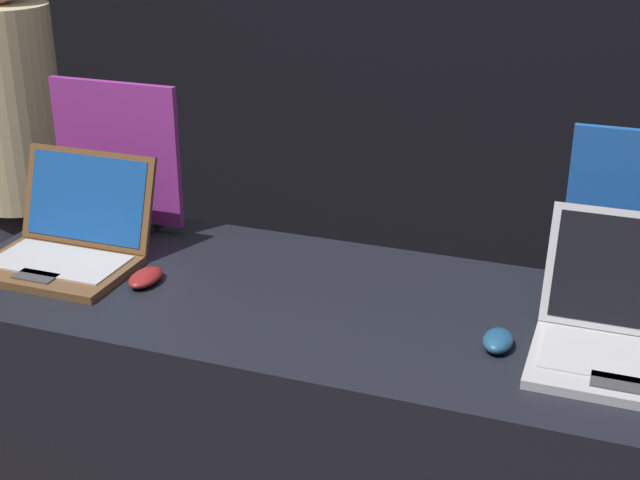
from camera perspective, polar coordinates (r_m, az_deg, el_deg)
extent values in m
cube|color=black|center=(3.50, 9.36, 13.99)|extent=(8.00, 0.05, 2.80)
cube|color=black|center=(2.35, -0.43, -14.68)|extent=(1.79, 0.69, 1.00)
cube|color=brown|center=(2.30, -16.60, -1.75)|extent=(0.37, 0.25, 0.02)
cube|color=#B7B7B7|center=(2.31, -16.37, -1.30)|extent=(0.33, 0.17, 0.00)
cube|color=#3F3F42|center=(2.24, -17.74, -2.22)|extent=(0.10, 0.05, 0.00)
cube|color=brown|center=(2.38, -14.63, 2.61)|extent=(0.37, 0.10, 0.24)
cube|color=#194C99|center=(2.37, -14.73, 2.61)|extent=(0.34, 0.08, 0.21)
ellipsoid|color=maroon|center=(2.18, -11.10, -2.36)|extent=(0.07, 0.11, 0.03)
cube|color=black|center=(2.54, -12.46, 1.12)|extent=(0.20, 0.07, 0.02)
cube|color=purple|center=(2.47, -12.86, 5.51)|extent=(0.37, 0.02, 0.38)
cube|color=#B7B7BC|center=(1.89, 18.54, -7.76)|extent=(0.35, 0.26, 0.02)
cube|color=#B7B7B7|center=(1.90, 18.62, -7.16)|extent=(0.31, 0.18, 0.00)
cube|color=#3F3F42|center=(1.81, 18.47, -8.64)|extent=(0.10, 0.06, 0.00)
cube|color=#B7B7BC|center=(1.99, 19.27, -1.98)|extent=(0.35, 0.11, 0.25)
cube|color=black|center=(1.98, 19.28, -1.98)|extent=(0.31, 0.09, 0.21)
ellipsoid|color=navy|center=(1.90, 11.31, -6.33)|extent=(0.06, 0.10, 0.04)
cube|color=black|center=(2.23, 19.05, -2.85)|extent=(0.18, 0.07, 0.02)
cube|color=#1E59B2|center=(2.15, 19.72, 1.87)|extent=(0.32, 0.02, 0.37)
cylinder|color=#282833|center=(3.50, -17.52, -3.94)|extent=(0.26, 0.26, 0.82)
cylinder|color=beige|center=(3.24, -19.12, 8.04)|extent=(0.33, 0.33, 0.69)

